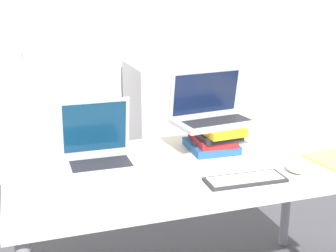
% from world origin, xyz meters
% --- Properties ---
extents(desk, '(1.53, 0.78, 0.70)m').
position_xyz_m(desk, '(0.00, 0.39, 0.63)').
color(desk, beige).
rests_on(desk, ground_plane).
extents(laptop_left, '(0.30, 0.26, 0.27)m').
position_xyz_m(laptop_left, '(-0.37, 0.52, 0.76)').
color(laptop_left, '#B2B2B7').
rests_on(laptop_left, desk).
extents(book_stack, '(0.22, 0.28, 0.13)m').
position_xyz_m(book_stack, '(0.16, 0.53, 0.76)').
color(book_stack, '#235693').
rests_on(book_stack, desk).
extents(laptop_on_books, '(0.39, 0.27, 0.23)m').
position_xyz_m(laptop_on_books, '(0.17, 0.56, 0.87)').
color(laptop_on_books, '#B2B2B7').
rests_on(laptop_on_books, book_stack).
extents(wireless_keyboard, '(0.32, 0.12, 0.01)m').
position_xyz_m(wireless_keyboard, '(0.14, 0.16, 0.71)').
color(wireless_keyboard, '#28282D').
rests_on(wireless_keyboard, desk).
extents(mouse, '(0.06, 0.10, 0.03)m').
position_xyz_m(mouse, '(0.37, 0.18, 0.72)').
color(mouse, white).
rests_on(mouse, desk).
extents(desk_lamp, '(0.23, 0.20, 0.61)m').
position_xyz_m(desk_lamp, '(-0.58, 0.65, 1.16)').
color(desk_lamp, white).
rests_on(desk_lamp, desk).
extents(mini_fridge, '(0.47, 0.56, 0.90)m').
position_xyz_m(mini_fridge, '(0.31, 1.77, 0.45)').
color(mini_fridge, silver).
rests_on(mini_fridge, ground_plane).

